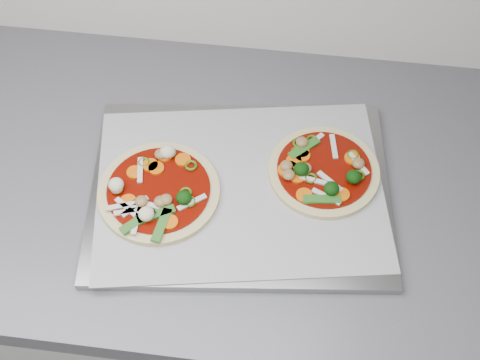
# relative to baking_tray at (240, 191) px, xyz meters

# --- Properties ---
(baking_tray) EXTENTS (0.50, 0.39, 0.02)m
(baking_tray) POSITION_rel_baking_tray_xyz_m (0.00, 0.00, 0.00)
(baking_tray) COLOR gray
(baking_tray) RESTS_ON countertop
(parchment) EXTENTS (0.49, 0.40, 0.00)m
(parchment) POSITION_rel_baking_tray_xyz_m (0.00, 0.00, 0.01)
(parchment) COLOR #9A9A9E
(parchment) RESTS_ON baking_tray
(pizza_left) EXTENTS (0.21, 0.21, 0.03)m
(pizza_left) POSITION_rel_baking_tray_xyz_m (-0.12, -0.03, 0.02)
(pizza_left) COLOR #CFBE7E
(pizza_left) RESTS_ON parchment
(pizza_right) EXTENTS (0.20, 0.20, 0.03)m
(pizza_right) POSITION_rel_baking_tray_xyz_m (0.12, 0.04, 0.02)
(pizza_right) COLOR #CFBE7E
(pizza_right) RESTS_ON parchment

